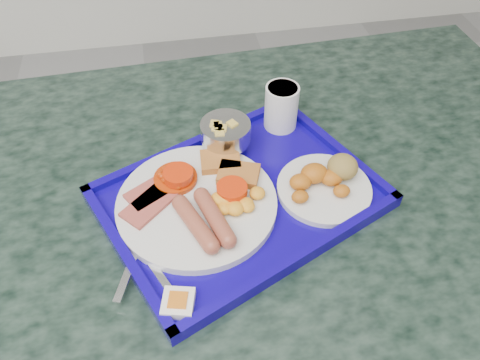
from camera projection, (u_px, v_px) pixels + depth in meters
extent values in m
cylinder|color=slate|center=(248.00, 303.00, 1.14)|extent=(0.12, 0.12, 0.75)
cube|color=black|center=(251.00, 197.00, 0.85)|extent=(1.36, 0.94, 0.04)
cube|color=#100288|center=(240.00, 199.00, 0.81)|extent=(0.54, 0.48, 0.01)
cube|color=#100288|center=(194.00, 143.00, 0.88)|extent=(0.41, 0.20, 0.01)
cube|color=#100288|center=(297.00, 257.00, 0.71)|extent=(0.41, 0.20, 0.01)
cube|color=#100288|center=(334.00, 145.00, 0.88)|extent=(0.15, 0.30, 0.01)
cube|color=#100288|center=(124.00, 253.00, 0.71)|extent=(0.15, 0.30, 0.01)
cylinder|color=silver|center=(197.00, 204.00, 0.78)|extent=(0.27, 0.27, 0.01)
cube|color=#AE4D45|center=(154.00, 191.00, 0.79)|extent=(0.10, 0.09, 0.01)
cube|color=#AE4D45|center=(149.00, 205.00, 0.76)|extent=(0.10, 0.10, 0.01)
cylinder|color=#B33307|center=(176.00, 178.00, 0.80)|extent=(0.07, 0.07, 0.01)
sphere|color=#B33307|center=(179.00, 174.00, 0.80)|extent=(0.01, 0.01, 0.01)
sphere|color=#B33307|center=(172.00, 171.00, 0.80)|extent=(0.01, 0.01, 0.01)
sphere|color=#B33307|center=(174.00, 175.00, 0.80)|extent=(0.01, 0.01, 0.01)
sphere|color=#B33307|center=(172.00, 166.00, 0.81)|extent=(0.01, 0.01, 0.01)
sphere|color=#B33307|center=(167.00, 178.00, 0.79)|extent=(0.01, 0.01, 0.01)
sphere|color=#B33307|center=(186.00, 177.00, 0.80)|extent=(0.01, 0.01, 0.01)
sphere|color=#B33307|center=(173.00, 180.00, 0.79)|extent=(0.01, 0.01, 0.01)
sphere|color=#B33307|center=(172.00, 181.00, 0.79)|extent=(0.01, 0.01, 0.01)
sphere|color=#B33307|center=(160.00, 175.00, 0.80)|extent=(0.01, 0.01, 0.01)
sphere|color=#B33307|center=(183.00, 178.00, 0.79)|extent=(0.01, 0.01, 0.01)
sphere|color=#B33307|center=(165.00, 180.00, 0.79)|extent=(0.01, 0.01, 0.01)
sphere|color=#B33307|center=(173.00, 177.00, 0.80)|extent=(0.01, 0.01, 0.01)
sphere|color=#B33307|center=(165.00, 169.00, 0.81)|extent=(0.01, 0.01, 0.01)
sphere|color=#B33307|center=(162.00, 176.00, 0.80)|extent=(0.01, 0.01, 0.01)
sphere|color=#B33307|center=(170.00, 170.00, 0.81)|extent=(0.01, 0.01, 0.01)
sphere|color=#B33307|center=(179.00, 186.00, 0.78)|extent=(0.01, 0.01, 0.01)
cube|color=#A36028|center=(220.00, 161.00, 0.83)|extent=(0.07, 0.06, 0.01)
cube|color=#A36028|center=(238.00, 174.00, 0.81)|extent=(0.08, 0.07, 0.01)
cylinder|color=brown|center=(195.00, 224.00, 0.72)|extent=(0.06, 0.10, 0.03)
cylinder|color=brown|center=(214.00, 217.00, 0.73)|extent=(0.05, 0.11, 0.03)
ellipsoid|color=orange|center=(235.00, 207.00, 0.76)|extent=(0.02, 0.02, 0.02)
ellipsoid|color=orange|center=(233.00, 204.00, 0.76)|extent=(0.02, 0.02, 0.02)
ellipsoid|color=orange|center=(235.00, 208.00, 0.75)|extent=(0.03, 0.03, 0.02)
ellipsoid|color=orange|center=(235.00, 188.00, 0.78)|extent=(0.03, 0.03, 0.02)
ellipsoid|color=orange|center=(235.00, 190.00, 0.78)|extent=(0.02, 0.02, 0.01)
ellipsoid|color=orange|center=(248.00, 206.00, 0.76)|extent=(0.02, 0.02, 0.02)
ellipsoid|color=orange|center=(226.00, 197.00, 0.76)|extent=(0.03, 0.03, 0.02)
ellipsoid|color=orange|center=(246.00, 204.00, 0.76)|extent=(0.03, 0.03, 0.02)
ellipsoid|color=orange|center=(257.00, 193.00, 0.77)|extent=(0.03, 0.03, 0.02)
ellipsoid|color=orange|center=(219.00, 199.00, 0.76)|extent=(0.03, 0.03, 0.02)
ellipsoid|color=orange|center=(224.00, 209.00, 0.75)|extent=(0.02, 0.02, 0.02)
cylinder|color=#AF1D04|center=(178.00, 175.00, 0.79)|extent=(0.05, 0.05, 0.01)
cylinder|color=#AF1D04|center=(232.00, 190.00, 0.77)|extent=(0.05, 0.05, 0.01)
cylinder|color=silver|center=(324.00, 189.00, 0.80)|extent=(0.16, 0.16, 0.01)
ellipsoid|color=#C06416|center=(342.00, 191.00, 0.78)|extent=(0.03, 0.02, 0.02)
ellipsoid|color=#C06416|center=(332.00, 178.00, 0.80)|extent=(0.04, 0.03, 0.03)
ellipsoid|color=#C06416|center=(314.00, 173.00, 0.80)|extent=(0.05, 0.04, 0.03)
ellipsoid|color=#C06416|center=(300.00, 182.00, 0.79)|extent=(0.04, 0.03, 0.03)
ellipsoid|color=#C06416|center=(300.00, 197.00, 0.77)|extent=(0.03, 0.02, 0.02)
ellipsoid|color=olive|center=(343.00, 167.00, 0.80)|extent=(0.05, 0.05, 0.04)
cylinder|color=silver|center=(226.00, 148.00, 0.88)|extent=(0.06, 0.06, 0.01)
cylinder|color=silver|center=(226.00, 143.00, 0.87)|extent=(0.02, 0.02, 0.02)
cylinder|color=silver|center=(226.00, 132.00, 0.85)|extent=(0.09, 0.09, 0.04)
cube|color=#DDBD54|center=(223.00, 130.00, 0.83)|extent=(0.02, 0.02, 0.01)
cube|color=#DDBD54|center=(217.00, 130.00, 0.83)|extent=(0.02, 0.02, 0.01)
cube|color=#DDBD54|center=(220.00, 134.00, 0.82)|extent=(0.02, 0.02, 0.01)
cube|color=#DDBD54|center=(215.00, 126.00, 0.84)|extent=(0.02, 0.02, 0.01)
cube|color=#DDBD54|center=(218.00, 127.00, 0.84)|extent=(0.02, 0.02, 0.01)
cube|color=#DDBD54|center=(232.00, 126.00, 0.84)|extent=(0.02, 0.02, 0.01)
cylinder|color=white|center=(281.00, 107.00, 0.90)|extent=(0.06, 0.06, 0.09)
cylinder|color=#D5660B|center=(283.00, 90.00, 0.87)|extent=(0.06, 0.06, 0.01)
cube|color=silver|center=(146.00, 257.00, 0.71)|extent=(0.07, 0.13, 0.00)
ellipsoid|color=silver|center=(169.00, 210.00, 0.77)|extent=(0.05, 0.06, 0.01)
cube|color=silver|center=(135.00, 254.00, 0.72)|extent=(0.07, 0.16, 0.00)
cube|color=white|center=(178.00, 303.00, 0.66)|extent=(0.05, 0.05, 0.02)
cube|color=orange|center=(178.00, 300.00, 0.65)|extent=(0.03, 0.03, 0.00)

